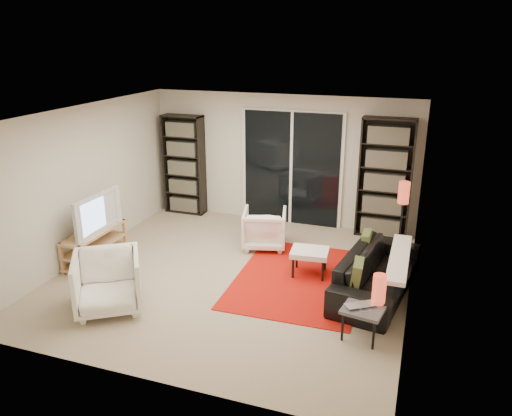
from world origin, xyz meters
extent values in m
plane|color=tan|center=(0.00, 0.00, 0.00)|extent=(5.00, 5.00, 0.00)
cube|color=beige|center=(0.00, 2.50, 1.20)|extent=(5.00, 0.02, 2.40)
cube|color=beige|center=(0.00, -2.50, 1.20)|extent=(5.00, 0.02, 2.40)
cube|color=beige|center=(-2.50, 0.00, 1.20)|extent=(0.02, 5.00, 2.40)
cube|color=beige|center=(2.50, 0.00, 1.20)|extent=(0.02, 5.00, 2.40)
cube|color=white|center=(0.00, 0.00, 2.40)|extent=(5.00, 5.00, 0.02)
cube|color=white|center=(0.20, 2.47, 1.05)|extent=(1.92, 0.06, 2.16)
cube|color=black|center=(0.20, 2.44, 1.05)|extent=(1.80, 0.02, 2.10)
cube|color=white|center=(0.20, 2.42, 1.05)|extent=(0.05, 0.02, 2.10)
cube|color=black|center=(-1.95, 2.34, 0.97)|extent=(0.80, 0.30, 1.95)
cube|color=brown|center=(-1.95, 2.32, 0.97)|extent=(0.70, 0.22, 1.85)
cube|color=black|center=(1.90, 2.34, 1.05)|extent=(0.90, 0.30, 2.10)
cube|color=brown|center=(1.90, 2.32, 1.05)|extent=(0.80, 0.22, 2.00)
cube|color=tan|center=(-2.27, -0.20, 0.48)|extent=(0.40, 1.24, 0.04)
cube|color=tan|center=(-2.27, -0.20, 0.25)|extent=(0.40, 1.24, 0.03)
cube|color=tan|center=(-2.27, -0.20, 0.06)|extent=(0.40, 1.24, 0.04)
cube|color=tan|center=(-2.44, -0.78, 0.25)|extent=(0.05, 0.05, 0.50)
cube|color=tan|center=(-2.44, 0.38, 0.25)|extent=(0.05, 0.05, 0.50)
cube|color=tan|center=(-2.10, -0.78, 0.25)|extent=(0.05, 0.05, 0.50)
cube|color=tan|center=(-2.10, 0.38, 0.25)|extent=(0.05, 0.05, 0.50)
imported|color=black|center=(-2.25, -0.20, 0.81)|extent=(0.18, 1.07, 0.61)
cube|color=red|center=(0.95, 0.23, 0.01)|extent=(1.86, 2.48, 0.01)
imported|color=black|center=(2.06, 0.19, 0.30)|extent=(1.10, 2.14, 0.60)
imported|color=white|center=(0.10, 1.18, 0.33)|extent=(0.86, 0.87, 0.66)
imported|color=white|center=(-1.19, -1.40, 0.38)|extent=(1.15, 1.15, 0.77)
cube|color=white|center=(1.05, 0.40, 0.36)|extent=(0.58, 0.50, 0.08)
cylinder|color=black|center=(0.86, 0.21, 0.16)|extent=(0.04, 0.04, 0.32)
cylinder|color=black|center=(0.82, 0.56, 0.16)|extent=(0.04, 0.04, 0.32)
cylinder|color=black|center=(1.29, 0.25, 0.16)|extent=(0.04, 0.04, 0.32)
cylinder|color=black|center=(1.25, 0.60, 0.16)|extent=(0.04, 0.04, 0.32)
cube|color=#4A494E|center=(2.02, -0.98, 0.38)|extent=(0.53, 0.53, 0.04)
cylinder|color=black|center=(1.81, -1.13, 0.19)|extent=(0.03, 0.03, 0.38)
cylinder|color=black|center=(1.87, -0.76, 0.19)|extent=(0.03, 0.03, 0.38)
cylinder|color=black|center=(2.18, -1.19, 0.19)|extent=(0.03, 0.03, 0.38)
cylinder|color=black|center=(2.24, -0.83, 0.19)|extent=(0.03, 0.03, 0.38)
imported|color=silver|center=(2.01, -1.02, 0.41)|extent=(0.43, 0.39, 0.03)
cylinder|color=#C23B23|center=(2.17, -0.82, 0.58)|extent=(0.16, 0.16, 0.36)
cylinder|color=black|center=(2.26, 1.46, 0.01)|extent=(0.19, 0.19, 0.03)
cylinder|color=black|center=(2.26, 1.46, 0.48)|extent=(0.03, 0.03, 0.96)
cylinder|color=#C23B23|center=(2.26, 1.46, 1.10)|extent=(0.17, 0.17, 0.34)
camera|label=1|loc=(2.50, -6.21, 3.41)|focal=35.00mm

